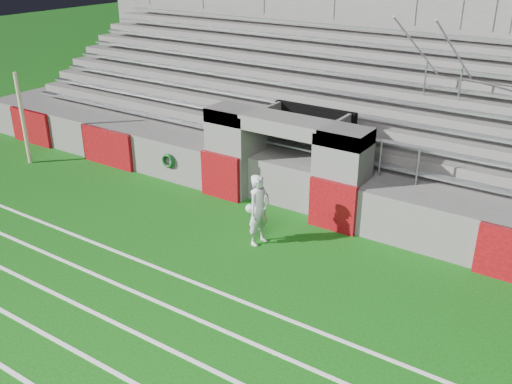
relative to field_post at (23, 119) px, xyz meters
The scene contains 6 objects.
ground 9.17m from the field_post, 10.33° to the right, with size 90.00×90.00×0.00m, color #0D4A0C.
field_post is the anchor object (origin of this frame).
field_markings 11.19m from the field_post, 36.68° to the right, with size 28.00×8.09×0.01m.
stadium_structure 10.92m from the field_post, 35.53° to the left, with size 26.00×8.48×5.42m.
goalkeeper_with_ball 9.53m from the field_post, ahead, with size 0.54×0.71×1.82m.
hose_coil 5.33m from the field_post, 14.38° to the left, with size 0.48×0.14×0.48m.
Camera 1 is at (7.49, -9.13, 6.99)m, focal length 40.00 mm.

